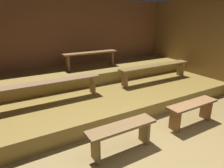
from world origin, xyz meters
name	(u,v)px	position (x,y,z in m)	size (l,w,h in m)	color
ground	(117,108)	(0.00, 2.33, -0.04)	(7.11, 5.46, 0.08)	olive
wall_back	(78,42)	(0.00, 4.69, 1.31)	(7.11, 0.06, 2.62)	#935B38
wall_right	(207,44)	(3.19, 2.33, 1.31)	(0.06, 5.46, 2.62)	olive
platform_lower	(103,91)	(0.00, 3.05, 0.16)	(6.31, 3.21, 0.31)	olive
platform_middle	(89,73)	(0.00, 3.91, 0.47)	(6.31, 1.51, 0.31)	olive
bench_floor_left	(122,132)	(-0.83, 0.86, 0.35)	(1.16, 0.30, 0.47)	olive
bench_floor_right	(192,108)	(0.83, 0.86, 0.35)	(1.16, 0.30, 0.47)	olive
bench_lower_left	(47,85)	(-1.52, 2.70, 0.70)	(2.35, 0.30, 0.47)	olive
bench_lower_right	(155,68)	(1.52, 2.70, 0.70)	(2.35, 0.30, 0.47)	olive
bench_middle_center	(90,55)	(0.07, 3.94, 0.99)	(1.65, 0.30, 0.47)	olive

